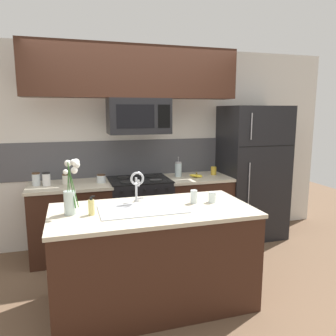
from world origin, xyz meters
name	(u,v)px	position (x,y,z in m)	size (l,w,h in m)	color
ground_plane	(158,281)	(0.00, 0.00, 0.00)	(10.00, 10.00, 0.00)	brown
rear_partition	(154,146)	(0.30, 1.28, 1.30)	(5.20, 0.10, 2.60)	silver
splash_band	(134,158)	(0.00, 1.22, 1.15)	(3.46, 0.01, 0.48)	#4C4C51
back_counter_left	(71,220)	(-0.85, 0.90, 0.46)	(0.97, 0.65, 0.91)	#381E14
back_counter_right	(197,209)	(0.79, 0.90, 0.46)	(0.85, 0.65, 0.91)	#381E14
stove_range	(140,214)	(0.00, 0.90, 0.46)	(0.76, 0.64, 0.93)	black
microwave	(138,116)	(0.00, 0.88, 1.71)	(0.74, 0.40, 0.43)	black
upper_cabinet_band	(133,72)	(-0.06, 0.85, 2.23)	(2.52, 0.34, 0.60)	#381E14
refrigerator	(251,172)	(1.62, 0.92, 0.92)	(0.84, 0.74, 1.84)	black
storage_jar_tall	(36,179)	(-1.22, 0.94, 0.99)	(0.09, 0.09, 0.15)	silver
storage_jar_medium	(46,179)	(-1.10, 0.90, 0.99)	(0.09, 0.09, 0.16)	silver
storage_jar_short	(66,179)	(-0.89, 0.94, 0.97)	(0.09, 0.09, 0.12)	silver
storage_jar_squat	(101,178)	(-0.47, 0.89, 0.96)	(0.11, 0.11, 0.10)	silver
banana_bunch	(197,176)	(0.76, 0.84, 0.93)	(0.19, 0.12, 0.08)	yellow
french_press	(178,169)	(0.54, 0.96, 1.01)	(0.09, 0.09, 0.27)	silver
coffee_tin	(214,171)	(1.05, 0.95, 0.97)	(0.08, 0.08, 0.11)	gold
island_counter	(153,256)	(-0.14, -0.35, 0.46)	(1.80, 0.90, 0.91)	#381E14
kitchen_sink	(142,217)	(-0.23, -0.35, 0.84)	(0.76, 0.44, 0.16)	#ADAFB5
sink_faucet	(137,183)	(-0.23, -0.13, 1.11)	(0.14, 0.14, 0.31)	#B7BABF
dish_soap_bottle	(91,207)	(-0.67, -0.37, 0.98)	(0.06, 0.05, 0.16)	#DBCC75
drinking_glass	(194,197)	(0.28, -0.29, 0.97)	(0.06, 0.06, 0.13)	silver
spare_glass	(212,197)	(0.46, -0.32, 0.96)	(0.07, 0.07, 0.10)	silver
flower_vase	(71,194)	(-0.84, -0.30, 1.09)	(0.15, 0.14, 0.48)	silver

